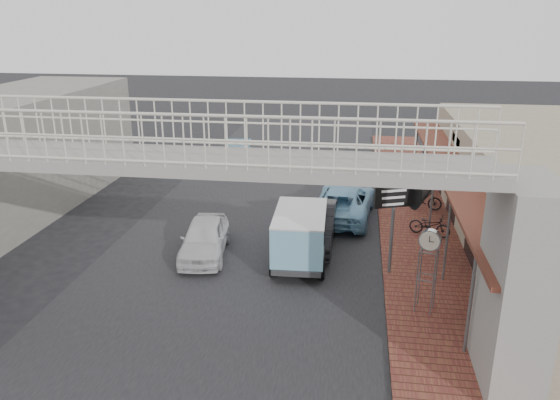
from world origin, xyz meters
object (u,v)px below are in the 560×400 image
(white_hatchback, at_px, (204,238))
(street_clock, at_px, (430,244))
(dark_sedan, at_px, (314,225))
(angkot_far, at_px, (236,156))
(angkot_curb, at_px, (344,202))
(motorcycle_far, at_px, (424,199))
(motorcycle_near, at_px, (430,225))
(arrow_sign, at_px, (420,192))
(angkot_van, at_px, (300,229))

(white_hatchback, bearing_deg, street_clock, -29.40)
(dark_sedan, xyz_separation_m, angkot_far, (-5.28, 10.33, -0.13))
(dark_sedan, height_order, angkot_curb, dark_sedan)
(angkot_curb, relative_size, motorcycle_far, 3.19)
(angkot_curb, distance_m, angkot_far, 9.71)
(angkot_far, distance_m, motorcycle_near, 13.31)
(dark_sedan, relative_size, angkot_curb, 0.90)
(angkot_far, bearing_deg, motorcycle_near, -50.69)
(white_hatchback, height_order, street_clock, street_clock)
(angkot_curb, distance_m, arrow_sign, 5.97)
(arrow_sign, bearing_deg, motorcycle_far, 60.58)
(arrow_sign, bearing_deg, angkot_curb, 95.93)
(white_hatchback, height_order, motorcycle_far, white_hatchback)
(angkot_far, bearing_deg, motorcycle_far, -39.32)
(dark_sedan, relative_size, street_clock, 1.79)
(angkot_van, xyz_separation_m, arrow_sign, (3.86, -0.38, 1.66))
(angkot_curb, bearing_deg, motorcycle_near, 158.45)
(motorcycle_far, bearing_deg, arrow_sign, -172.41)
(white_hatchback, xyz_separation_m, angkot_curb, (4.82, 4.56, 0.04))
(angkot_far, xyz_separation_m, motorcycle_near, (9.69, -9.13, -0.09))
(dark_sedan, bearing_deg, angkot_far, 117.63)
(arrow_sign, bearing_deg, dark_sedan, 129.65)
(angkot_curb, height_order, angkot_far, angkot_curb)
(motorcycle_near, bearing_deg, angkot_far, 68.00)
(white_hatchback, height_order, dark_sedan, dark_sedan)
(angkot_van, height_order, street_clock, street_clock)
(white_hatchback, relative_size, angkot_van, 0.97)
(white_hatchback, relative_size, dark_sedan, 0.85)
(angkot_curb, relative_size, arrow_sign, 1.46)
(angkot_curb, relative_size, angkot_far, 1.19)
(arrow_sign, bearing_deg, street_clock, -108.89)
(angkot_curb, bearing_deg, angkot_far, -43.53)
(motorcycle_near, bearing_deg, arrow_sign, -174.02)
(motorcycle_far, bearing_deg, motorcycle_near, -165.16)
(white_hatchback, relative_size, motorcycle_near, 2.41)
(motorcycle_far, distance_m, street_clock, 9.06)
(street_clock, bearing_deg, arrow_sign, 108.51)
(angkot_far, xyz_separation_m, arrow_sign, (8.81, -12.34, 2.26))
(angkot_far, distance_m, arrow_sign, 15.33)
(white_hatchback, distance_m, angkot_curb, 6.63)
(white_hatchback, bearing_deg, dark_sedan, 15.79)
(angkot_far, bearing_deg, arrow_sign, -61.88)
(angkot_curb, xyz_separation_m, angkot_far, (-6.32, 7.38, -0.08))
(motorcycle_near, relative_size, motorcycle_far, 1.01)
(dark_sedan, relative_size, motorcycle_far, 2.86)
(angkot_curb, xyz_separation_m, motorcycle_far, (3.45, 1.29, -0.12))
(angkot_far, height_order, motorcycle_near, angkot_far)
(dark_sedan, height_order, angkot_van, angkot_van)
(dark_sedan, distance_m, angkot_far, 11.60)
(white_hatchback, xyz_separation_m, arrow_sign, (7.31, -0.41, 2.22))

